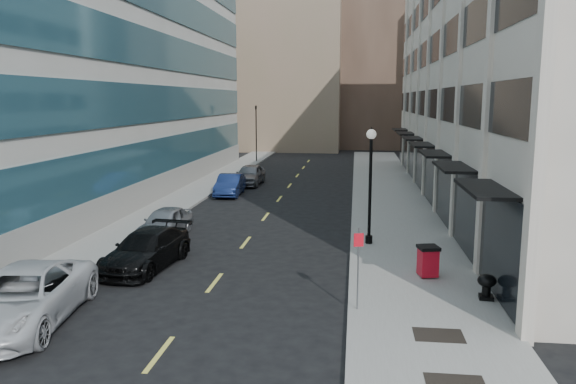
% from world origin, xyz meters
% --- Properties ---
extents(sidewalk_right, '(5.00, 80.00, 0.15)m').
position_xyz_m(sidewalk_right, '(7.50, 20.00, 0.07)').
color(sidewalk_right, gray).
rests_on(sidewalk_right, ground).
extents(sidewalk_left, '(3.00, 80.00, 0.15)m').
position_xyz_m(sidewalk_left, '(-6.50, 20.00, 0.07)').
color(sidewalk_left, gray).
rests_on(sidewalk_left, ground).
extents(building_right, '(15.30, 46.50, 18.25)m').
position_xyz_m(building_right, '(16.94, 26.99, 8.99)').
color(building_right, beige).
rests_on(building_right, ground).
extents(building_left, '(16.14, 46.00, 20.00)m').
position_xyz_m(building_left, '(-15.95, 27.00, 9.99)').
color(building_left, beige).
rests_on(building_left, ground).
extents(skyline_tan_near, '(14.00, 18.00, 28.00)m').
position_xyz_m(skyline_tan_near, '(-4.00, 68.00, 14.00)').
color(skyline_tan_near, '#806754').
rests_on(skyline_tan_near, ground).
extents(skyline_brown, '(12.00, 16.00, 34.00)m').
position_xyz_m(skyline_brown, '(8.00, 72.00, 17.00)').
color(skyline_brown, brown).
rests_on(skyline_brown, ground).
extents(skyline_tan_far, '(12.00, 14.00, 22.00)m').
position_xyz_m(skyline_tan_far, '(-14.00, 78.00, 11.00)').
color(skyline_tan_far, '#806754').
rests_on(skyline_tan_far, ground).
extents(skyline_stone, '(10.00, 14.00, 20.00)m').
position_xyz_m(skyline_stone, '(18.00, 66.00, 10.00)').
color(skyline_stone, beige).
rests_on(skyline_stone, ground).
extents(grate_mid, '(1.40, 1.00, 0.01)m').
position_xyz_m(grate_mid, '(7.60, 1.00, 0.15)').
color(grate_mid, black).
rests_on(grate_mid, sidewalk_right).
extents(grate_far, '(1.40, 1.00, 0.01)m').
position_xyz_m(grate_far, '(7.60, 3.80, 0.15)').
color(grate_far, black).
rests_on(grate_far, sidewalk_right).
extents(road_centerline, '(0.15, 68.20, 0.01)m').
position_xyz_m(road_centerline, '(0.00, 17.00, 0.01)').
color(road_centerline, '#D8CC4C').
rests_on(road_centerline, ground).
extents(traffic_signal, '(0.66, 0.66, 6.98)m').
position_xyz_m(traffic_signal, '(-5.50, 48.00, 5.72)').
color(traffic_signal, black).
rests_on(traffic_signal, ground).
extents(car_white_van, '(3.60, 6.52, 1.73)m').
position_xyz_m(car_white_van, '(-4.80, 3.45, 0.86)').
color(car_white_van, silver).
rests_on(car_white_van, ground).
extents(car_black_pickup, '(2.73, 5.45, 1.52)m').
position_xyz_m(car_black_pickup, '(-3.20, 9.52, 0.76)').
color(car_black_pickup, black).
rests_on(car_black_pickup, ground).
extents(car_silver_sedan, '(2.01, 4.41, 1.47)m').
position_xyz_m(car_silver_sedan, '(-4.20, 14.65, 0.73)').
color(car_silver_sedan, gray).
rests_on(car_silver_sedan, ground).
extents(car_blue_sedan, '(1.79, 4.63, 1.51)m').
position_xyz_m(car_blue_sedan, '(-3.68, 26.98, 0.75)').
color(car_blue_sedan, navy).
rests_on(car_blue_sedan, ground).
extents(car_grey_sedan, '(2.08, 4.87, 1.64)m').
position_xyz_m(car_grey_sedan, '(-3.20, 32.02, 0.82)').
color(car_grey_sedan, slate).
rests_on(car_grey_sedan, ground).
extents(trash_bin, '(0.87, 0.90, 1.19)m').
position_xyz_m(trash_bin, '(7.94, 9.23, 0.79)').
color(trash_bin, '#B90C1D').
rests_on(trash_bin, sidewalk_right).
extents(lamppost, '(0.45, 0.45, 5.42)m').
position_xyz_m(lamppost, '(5.85, 13.98, 3.33)').
color(lamppost, black).
rests_on(lamppost, sidewalk_right).
extents(sign_post, '(0.31, 0.11, 2.67)m').
position_xyz_m(sign_post, '(5.30, 5.55, 1.85)').
color(sign_post, slate).
rests_on(sign_post, sidewalk_right).
extents(urn_planter, '(0.62, 0.62, 0.86)m').
position_xyz_m(urn_planter, '(9.60, 6.99, 0.67)').
color(urn_planter, black).
rests_on(urn_planter, sidewalk_right).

